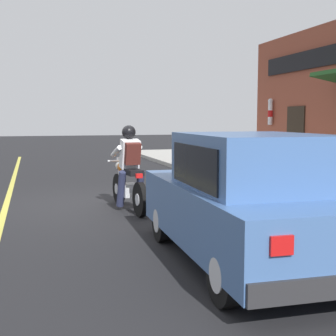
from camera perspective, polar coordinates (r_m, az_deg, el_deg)
ground_plane at (r=9.76m, az=-8.60°, el=-4.31°), size 80.00×80.00×0.00m
sidewalk_curb at (r=14.02m, az=9.47°, el=-0.91°), size 2.60×22.00×0.14m
lane_stripe at (r=12.66m, az=-18.56°, el=-2.18°), size 0.12×19.80×0.01m
motorcycle_with_rider at (r=8.93m, az=-4.78°, el=-0.84°), size 0.60×2.02×1.62m
car_hatchback at (r=5.65m, az=9.59°, el=-4.00°), size 1.75×3.82×1.57m
traffic_cone at (r=11.96m, az=12.00°, el=-0.39°), size 0.36×0.36×0.60m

